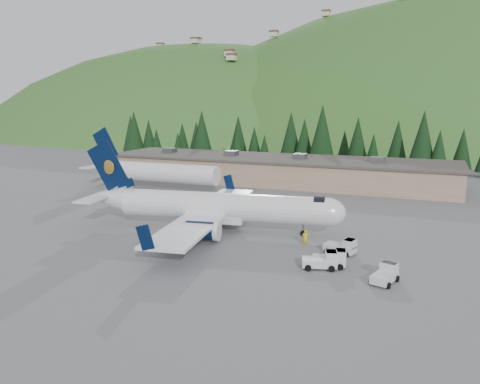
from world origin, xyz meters
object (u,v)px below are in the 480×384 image
Objects in this scene: second_airliner at (150,171)px; baggage_tug_a at (323,261)px; baggage_tug_d at (332,259)px; airliner at (215,207)px; ramp_worker at (305,238)px; baggage_tug_c at (386,274)px; terminal_building at (276,169)px; baggage_tug_b at (343,247)px.

second_airliner reaches higher than baggage_tug_a.
second_airliner is 50.54m from baggage_tug_d.
airliner is 12.82m from ramp_worker.
baggage_tug_a is at bearing -140.79° from baggage_tug_d.
baggage_tug_d is at bearing 83.74° from baggage_tug_c.
second_airliner is (-23.93, 22.15, 0.28)m from airliner.
ramp_worker is (12.46, -2.17, -2.09)m from airliner.
second_airliner is 56.22m from baggage_tug_c.
airliner is 24.36m from baggage_tug_c.
baggage_tug_d is at bearing -36.44° from second_airliner.
second_airliner is 43.84m from ramp_worker.
baggage_tug_c is (6.13, -1.37, -0.06)m from baggage_tug_a.
ramp_worker is at bearing 101.19° from baggage_tug_a.
baggage_tug_a is (39.84, -30.89, -2.51)m from second_airliner.
ramp_worker reaches higher than baggage_tug_d.
airliner is 18.29m from baggage_tug_a.
baggage_tug_a reaches higher than baggage_tug_d.
terminal_building is at bearing 96.54° from baggage_tug_a.
baggage_tug_a is at bearing -86.96° from baggage_tug_b.
baggage_tug_b is 46.60m from terminal_building.
airliner reaches higher than baggage_tug_d.
airliner is at bearing 143.98° from baggage_tug_d.
baggage_tug_c is 0.96× the size of baggage_tug_d.
baggage_tug_d is 7.05m from ramp_worker.
baggage_tug_a is 1.04× the size of baggage_tug_b.
baggage_tug_b is at bearing -20.19° from airliner.
baggage_tug_a is 0.05× the size of terminal_building.
baggage_tug_b reaches higher than baggage_tug_c.
baggage_tug_a is (15.91, -8.74, -2.23)m from airliner.
baggage_tug_a is 1.04× the size of baggage_tug_d.
terminal_building is 19.73× the size of baggage_tug_d.
baggage_tug_b is (40.87, -25.58, -2.53)m from second_airliner.
baggage_tug_d is at bearing -33.92° from airliner.
baggage_tug_c is (22.04, -10.11, -2.29)m from airliner.
baggage_tug_d is (-5.37, 2.28, 0.05)m from baggage_tug_c.
airliner is 18.56m from baggage_tug_d.
ramp_worker is (-3.45, 6.57, 0.14)m from baggage_tug_a.
baggage_tug_c is 54.88m from terminal_building.
terminal_building is (19.91, 16.00, -0.70)m from second_airliner.
baggage_tug_b is (16.94, -3.42, -2.25)m from airliner.
terminal_building is (-4.02, 38.15, -0.42)m from airliner.
baggage_tug_d is at bearing 33.60° from baggage_tug_a.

